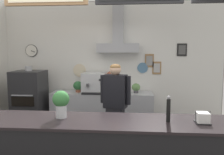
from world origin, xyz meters
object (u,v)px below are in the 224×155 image
at_px(shop_worker, 115,108).
at_px(basil_vase, 61,103).
at_px(pizza_oven, 30,103).
at_px(pepper_grinder, 168,109).
at_px(potted_thyme, 136,88).
at_px(napkin_holder, 203,118).
at_px(potted_basil, 78,86).
at_px(espresso_machine, 94,83).

relative_size(shop_worker, basil_vase, 5.06).
bearing_deg(pizza_oven, pepper_grinder, -40.59).
bearing_deg(pizza_oven, shop_worker, -26.89).
height_order(potted_thyme, napkin_holder, napkin_holder).
bearing_deg(shop_worker, napkin_holder, 143.56).
bearing_deg(pepper_grinder, potted_basil, 122.76).
relative_size(potted_basil, napkin_holder, 1.52).
relative_size(espresso_machine, potted_basil, 2.09).
relative_size(espresso_machine, potted_thyme, 2.43).
bearing_deg(napkin_holder, espresso_machine, 123.10).
relative_size(espresso_machine, napkin_holder, 3.18).
bearing_deg(espresso_machine, pizza_oven, -171.50).
distance_m(shop_worker, potted_thyme, 1.28).
xyz_separation_m(potted_thyme, pepper_grinder, (0.31, -2.48, 0.16)).
distance_m(basil_vase, pepper_grinder, 1.24).
bearing_deg(pizza_oven, potted_basil, 12.79).
xyz_separation_m(espresso_machine, potted_basil, (-0.36, 0.03, -0.08)).
height_order(shop_worker, potted_thyme, shop_worker).
height_order(pizza_oven, espresso_machine, pizza_oven).
xyz_separation_m(pizza_oven, shop_worker, (1.94, -0.98, 0.18)).
relative_size(shop_worker, napkin_holder, 10.15).
xyz_separation_m(pizza_oven, potted_thyme, (2.31, 0.23, 0.34)).
distance_m(pizza_oven, napkin_holder, 3.77).
xyz_separation_m(espresso_machine, napkin_holder, (1.60, -2.46, -0.03)).
bearing_deg(pepper_grinder, napkin_holder, -1.27).
bearing_deg(napkin_holder, shop_worker, 129.65).
distance_m(shop_worker, potted_basil, 1.53).
bearing_deg(napkin_holder, pizza_oven, 143.02).
height_order(potted_basil, basil_vase, basil_vase).
relative_size(shop_worker, potted_thyme, 7.75).
height_order(pizza_oven, pepper_grinder, pizza_oven).
distance_m(shop_worker, espresso_machine, 1.34).
relative_size(shop_worker, pepper_grinder, 5.54).
height_order(potted_thyme, basil_vase, basil_vase).
relative_size(pizza_oven, potted_thyme, 7.20).
xyz_separation_m(potted_thyme, napkin_holder, (0.68, -2.48, 0.07)).
relative_size(potted_thyme, pepper_grinder, 0.71).
xyz_separation_m(shop_worker, espresso_machine, (-0.55, 1.19, 0.26)).
distance_m(pizza_oven, potted_basil, 1.11).
bearing_deg(shop_worker, potted_thyme, -93.05).
bearing_deg(espresso_machine, napkin_holder, -56.90).
distance_m(potted_basil, napkin_holder, 3.17).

